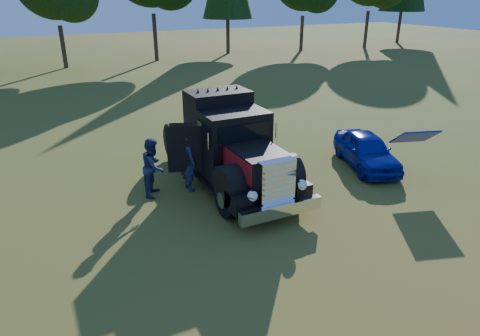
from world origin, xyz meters
name	(u,v)px	position (x,y,z in m)	size (l,w,h in m)	color
ground	(303,201)	(0.00, 0.00, 0.00)	(120.00, 120.00, 0.00)	#335017
diamond_t_truck	(229,148)	(-1.50, 2.24, 1.28)	(3.31, 7.16, 3.00)	black
hotrod_coupe	(367,150)	(3.69, 1.36, 0.63)	(2.54, 4.23, 1.89)	#071FA2
spectator_near	(188,162)	(-2.89, 2.38, 0.98)	(0.72, 0.47, 1.96)	#20284B
spectator_far	(153,167)	(-3.99, 2.55, 0.93)	(0.91, 0.71, 1.87)	#1E2347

